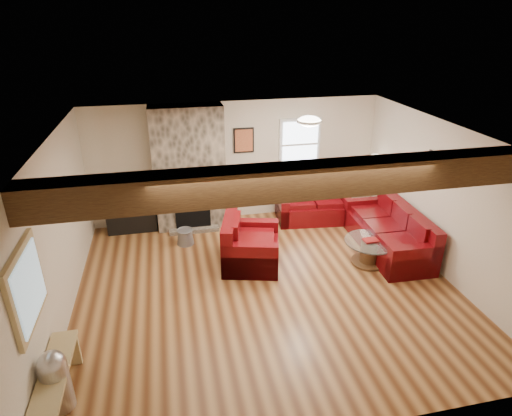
# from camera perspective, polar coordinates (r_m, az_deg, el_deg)

# --- Properties ---
(room) EXTENTS (8.00, 8.00, 8.00)m
(room) POSITION_cam_1_polar(r_m,az_deg,el_deg) (6.47, 1.55, -1.28)
(room) COLOR #5C3118
(room) RESTS_ON ground
(floor) EXTENTS (6.00, 6.00, 0.00)m
(floor) POSITION_cam_1_polar(r_m,az_deg,el_deg) (7.10, 1.44, -10.40)
(floor) COLOR #5C3118
(floor) RESTS_ON ground
(oak_beam) EXTENTS (6.00, 0.36, 0.38)m
(oak_beam) POSITION_cam_1_polar(r_m,az_deg,el_deg) (4.94, 5.10, 3.61)
(oak_beam) COLOR black
(oak_beam) RESTS_ON room
(chimney_breast) EXTENTS (1.40, 0.67, 2.50)m
(chimney_breast) POSITION_cam_1_polar(r_m,az_deg,el_deg) (8.63, -8.88, 5.01)
(chimney_breast) COLOR #38332B
(chimney_breast) RESTS_ON floor
(back_window) EXTENTS (0.90, 0.08, 1.10)m
(back_window) POSITION_cam_1_polar(r_m,az_deg,el_deg) (9.15, 5.86, 8.47)
(back_window) COLOR silver
(back_window) RESTS_ON room
(hatch_window) EXTENTS (0.08, 1.00, 0.90)m
(hatch_window) POSITION_cam_1_polar(r_m,az_deg,el_deg) (5.15, -28.22, -9.30)
(hatch_window) COLOR tan
(hatch_window) RESTS_ON room
(ceiling_dome) EXTENTS (0.40, 0.40, 0.18)m
(ceiling_dome) POSITION_cam_1_polar(r_m,az_deg,el_deg) (7.13, 7.11, 11.18)
(ceiling_dome) COLOR white
(ceiling_dome) RESTS_ON room
(artwork_back) EXTENTS (0.42, 0.06, 0.52)m
(artwork_back) POSITION_cam_1_polar(r_m,az_deg,el_deg) (8.82, -1.64, 9.00)
(artwork_back) COLOR black
(artwork_back) RESTS_ON room
(artwork_right) EXTENTS (0.06, 0.55, 0.42)m
(artwork_right) POSITION_cam_1_polar(r_m,az_deg,el_deg) (7.73, 22.98, 5.13)
(artwork_right) COLOR black
(artwork_right) RESTS_ON room
(sofa_three) EXTENTS (0.99, 2.20, 0.84)m
(sofa_three) POSITION_cam_1_polar(r_m,az_deg,el_deg) (8.30, 17.17, -2.70)
(sofa_three) COLOR #430408
(sofa_three) RESTS_ON floor
(loveseat) EXTENTS (1.58, 1.02, 0.80)m
(loveseat) POSITION_cam_1_polar(r_m,az_deg,el_deg) (9.17, 7.58, 0.76)
(loveseat) COLOR #430408
(loveseat) RESTS_ON floor
(armchair_red) EXTENTS (1.19, 1.28, 0.88)m
(armchair_red) POSITION_cam_1_polar(r_m,az_deg,el_deg) (7.47, -0.66, -4.53)
(armchair_red) COLOR #430408
(armchair_red) RESTS_ON floor
(coffee_table) EXTENTS (0.91, 0.91, 0.47)m
(coffee_table) POSITION_cam_1_polar(r_m,az_deg,el_deg) (7.85, 14.87, -5.68)
(coffee_table) COLOR #462716
(coffee_table) RESTS_ON floor
(tv_cabinet) EXTENTS (0.97, 0.39, 0.49)m
(tv_cabinet) POSITION_cam_1_polar(r_m,az_deg,el_deg) (9.07, -16.16, -1.43)
(tv_cabinet) COLOR black
(tv_cabinet) RESTS_ON floor
(television) EXTENTS (0.84, 0.11, 0.48)m
(television) POSITION_cam_1_polar(r_m,az_deg,el_deg) (8.87, -16.53, 1.39)
(television) COLOR black
(television) RESTS_ON tv_cabinet
(floor_lamp) EXTENTS (0.36, 0.36, 1.40)m
(floor_lamp) POSITION_cam_1_polar(r_m,az_deg,el_deg) (9.26, 15.54, 5.63)
(floor_lamp) COLOR tan
(floor_lamp) RESTS_ON floor
(pine_bench) EXTENTS (0.30, 1.28, 0.48)m
(pine_bench) POSITION_cam_1_polar(r_m,az_deg,el_deg) (5.67, -24.86, -20.72)
(pine_bench) COLOR tan
(pine_bench) RESTS_ON floor
(pedal_bin) EXTENTS (0.38, 0.38, 0.78)m
(pedal_bin) POSITION_cam_1_polar(r_m,az_deg,el_deg) (5.53, -25.16, -20.10)
(pedal_bin) COLOR #B2B2B7
(pedal_bin) RESTS_ON floor
(coal_bucket) EXTENTS (0.33, 0.33, 0.31)m
(coal_bucket) POSITION_cam_1_polar(r_m,az_deg,el_deg) (8.34, -9.42, -3.77)
(coal_bucket) COLOR slate
(coal_bucket) RESTS_ON floor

